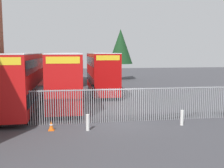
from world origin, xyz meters
TOP-DOWN VIEW (x-y plane):
  - ground_plane at (0.00, 8.00)m, footprint 100.00×100.00m
  - palisade_fence at (-0.55, 0.00)m, footprint 16.32×0.14m
  - double_decker_bus_near_gate at (-7.03, 4.43)m, footprint 2.54×10.81m
  - double_decker_bus_behind_fence_left at (-3.68, 5.95)m, footprint 2.54×10.81m
  - double_decker_bus_behind_fence_right at (0.12, 12.46)m, footprint 2.54×10.81m
  - double_decker_bus_far_back at (-3.32, 22.71)m, footprint 2.54×10.81m
  - bollard_near_left at (-2.29, -1.62)m, footprint 0.20×0.20m
  - bollard_center_front at (3.54, -1.39)m, footprint 0.20×0.20m
  - traffic_cone_by_gate at (-4.38, -1.29)m, footprint 0.34×0.34m
  - tree_tall_back at (4.86, 26.15)m, footprint 3.91×3.91m

SIDE VIEW (x-z plane):
  - ground_plane at x=0.00m, z-range 0.00..0.00m
  - traffic_cone_by_gate at x=-4.38m, z-range -0.01..0.58m
  - bollard_near_left at x=-2.29m, z-range 0.00..0.95m
  - bollard_center_front at x=3.54m, z-range 0.00..0.95m
  - palisade_fence at x=-0.55m, z-range 0.00..2.35m
  - double_decker_bus_near_gate at x=-7.03m, z-range 0.21..4.63m
  - double_decker_bus_behind_fence_left at x=-3.68m, z-range 0.21..4.63m
  - double_decker_bus_behind_fence_right at x=0.12m, z-range 0.21..4.63m
  - double_decker_bus_far_back at x=-3.32m, z-range 0.21..4.63m
  - tree_tall_back at x=4.86m, z-range 1.30..9.53m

